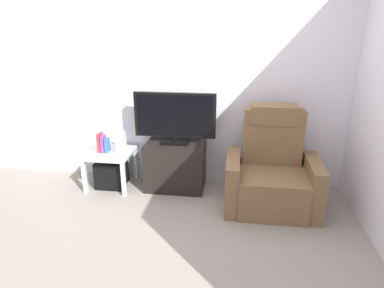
{
  "coord_description": "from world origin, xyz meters",
  "views": [
    {
      "loc": [
        0.56,
        -2.74,
        1.88
      ],
      "look_at": [
        0.11,
        0.5,
        0.7
      ],
      "focal_mm": 30.71,
      "sensor_mm": 36.0,
      "label": 1
    }
  ],
  "objects_px": {
    "subwoofer_box": "(112,173)",
    "game_console": "(121,143)",
    "side_table": "(110,157)",
    "book_leftmost": "(100,143)",
    "television": "(175,117)",
    "recliner_armchair": "(272,173)",
    "book_middle": "(104,144)",
    "tv_stand": "(175,166)",
    "book_rightmost": "(107,145)"
  },
  "relations": [
    {
      "from": "subwoofer_box",
      "to": "side_table",
      "type": "bearing_deg",
      "value": 116.57
    },
    {
      "from": "side_table",
      "to": "book_leftmost",
      "type": "bearing_deg",
      "value": -168.69
    },
    {
      "from": "book_leftmost",
      "to": "book_rightmost",
      "type": "height_order",
      "value": "book_leftmost"
    },
    {
      "from": "book_middle",
      "to": "game_console",
      "type": "xyz_separation_m",
      "value": [
        0.2,
        0.03,
        0.01
      ]
    },
    {
      "from": "tv_stand",
      "to": "book_middle",
      "type": "distance_m",
      "value": 0.9
    },
    {
      "from": "side_table",
      "to": "book_middle",
      "type": "height_order",
      "value": "book_middle"
    },
    {
      "from": "game_console",
      "to": "side_table",
      "type": "bearing_deg",
      "value": -176.05
    },
    {
      "from": "book_leftmost",
      "to": "book_rightmost",
      "type": "xyz_separation_m",
      "value": [
        0.08,
        0.0,
        -0.03
      ]
    },
    {
      "from": "recliner_armchair",
      "to": "subwoofer_box",
      "type": "relative_size",
      "value": 3.28
    },
    {
      "from": "recliner_armchair",
      "to": "subwoofer_box",
      "type": "bearing_deg",
      "value": 167.38
    },
    {
      "from": "book_leftmost",
      "to": "book_middle",
      "type": "height_order",
      "value": "book_leftmost"
    },
    {
      "from": "book_middle",
      "to": "television",
      "type": "bearing_deg",
      "value": 6.2
    },
    {
      "from": "game_console",
      "to": "subwoofer_box",
      "type": "bearing_deg",
      "value": -176.05
    },
    {
      "from": "television",
      "to": "book_middle",
      "type": "height_order",
      "value": "television"
    },
    {
      "from": "side_table",
      "to": "game_console",
      "type": "relative_size",
      "value": 2.35
    },
    {
      "from": "recliner_armchair",
      "to": "book_middle",
      "type": "relative_size",
      "value": 5.12
    },
    {
      "from": "tv_stand",
      "to": "book_leftmost",
      "type": "distance_m",
      "value": 0.94
    },
    {
      "from": "side_table",
      "to": "subwoofer_box",
      "type": "distance_m",
      "value": 0.22
    },
    {
      "from": "television",
      "to": "game_console",
      "type": "xyz_separation_m",
      "value": [
        -0.65,
        -0.06,
        -0.32
      ]
    },
    {
      "from": "side_table",
      "to": "book_rightmost",
      "type": "height_order",
      "value": "book_rightmost"
    },
    {
      "from": "television",
      "to": "book_leftmost",
      "type": "bearing_deg",
      "value": -174.08
    },
    {
      "from": "book_leftmost",
      "to": "book_rightmost",
      "type": "distance_m",
      "value": 0.09
    },
    {
      "from": "television",
      "to": "book_rightmost",
      "type": "height_order",
      "value": "television"
    },
    {
      "from": "tv_stand",
      "to": "recliner_armchair",
      "type": "height_order",
      "value": "recliner_armchair"
    },
    {
      "from": "subwoofer_box",
      "to": "tv_stand",
      "type": "bearing_deg",
      "value": 3.87
    },
    {
      "from": "television",
      "to": "recliner_armchair",
      "type": "relative_size",
      "value": 0.88
    },
    {
      "from": "book_leftmost",
      "to": "book_rightmost",
      "type": "bearing_deg",
      "value": 0.0
    },
    {
      "from": "tv_stand",
      "to": "book_rightmost",
      "type": "xyz_separation_m",
      "value": [
        -0.81,
        -0.07,
        0.25
      ]
    },
    {
      "from": "subwoofer_box",
      "to": "book_middle",
      "type": "xyz_separation_m",
      "value": [
        -0.06,
        -0.02,
        0.39
      ]
    },
    {
      "from": "television",
      "to": "side_table",
      "type": "height_order",
      "value": "television"
    },
    {
      "from": "tv_stand",
      "to": "game_console",
      "type": "height_order",
      "value": "game_console"
    },
    {
      "from": "recliner_armchair",
      "to": "book_rightmost",
      "type": "distance_m",
      "value": 1.94
    },
    {
      "from": "recliner_armchair",
      "to": "book_rightmost",
      "type": "height_order",
      "value": "recliner_armchair"
    },
    {
      "from": "television",
      "to": "game_console",
      "type": "height_order",
      "value": "television"
    },
    {
      "from": "tv_stand",
      "to": "side_table",
      "type": "distance_m",
      "value": 0.8
    },
    {
      "from": "side_table",
      "to": "book_leftmost",
      "type": "height_order",
      "value": "book_leftmost"
    },
    {
      "from": "subwoofer_box",
      "to": "game_console",
      "type": "distance_m",
      "value": 0.43
    },
    {
      "from": "tv_stand",
      "to": "side_table",
      "type": "xyz_separation_m",
      "value": [
        -0.8,
        -0.05,
        0.09
      ]
    },
    {
      "from": "tv_stand",
      "to": "game_console",
      "type": "xyz_separation_m",
      "value": [
        -0.65,
        -0.04,
        0.28
      ]
    },
    {
      "from": "side_table",
      "to": "book_rightmost",
      "type": "bearing_deg",
      "value": -127.06
    },
    {
      "from": "book_rightmost",
      "to": "television",
      "type": "bearing_deg",
      "value": 6.53
    },
    {
      "from": "book_leftmost",
      "to": "subwoofer_box",
      "type": "bearing_deg",
      "value": 11.31
    },
    {
      "from": "television",
      "to": "book_rightmost",
      "type": "bearing_deg",
      "value": -173.47
    },
    {
      "from": "tv_stand",
      "to": "book_middle",
      "type": "relative_size",
      "value": 3.31
    },
    {
      "from": "side_table",
      "to": "subwoofer_box",
      "type": "relative_size",
      "value": 1.64
    },
    {
      "from": "book_leftmost",
      "to": "game_console",
      "type": "height_order",
      "value": "book_leftmost"
    },
    {
      "from": "television",
      "to": "subwoofer_box",
      "type": "bearing_deg",
      "value": -174.77
    },
    {
      "from": "book_middle",
      "to": "side_table",
      "type": "bearing_deg",
      "value": 18.77
    },
    {
      "from": "recliner_armchair",
      "to": "subwoofer_box",
      "type": "xyz_separation_m",
      "value": [
        -1.91,
        0.2,
        -0.21
      ]
    },
    {
      "from": "recliner_armchair",
      "to": "book_leftmost",
      "type": "relative_size",
      "value": 4.64
    }
  ]
}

